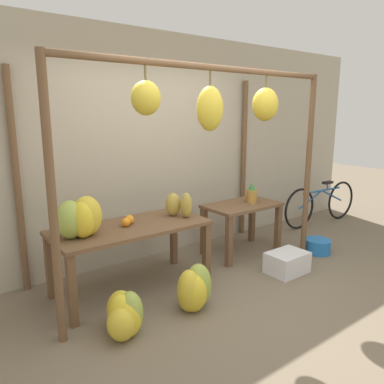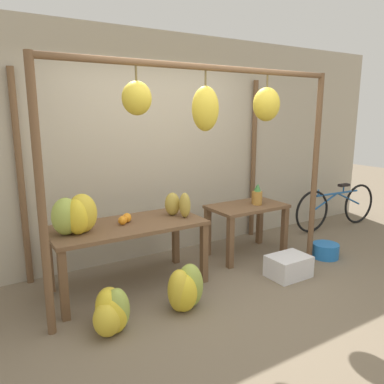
{
  "view_description": "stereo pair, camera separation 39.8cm",
  "coord_description": "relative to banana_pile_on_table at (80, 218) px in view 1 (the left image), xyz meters",
  "views": [
    {
      "loc": [
        -2.39,
        -2.44,
        1.83
      ],
      "look_at": [
        0.1,
        0.86,
        0.95
      ],
      "focal_mm": 35.0,
      "sensor_mm": 36.0,
      "label": 1
    },
    {
      "loc": [
        -2.06,
        -2.67,
        1.83
      ],
      "look_at": [
        0.1,
        0.86,
        0.95
      ],
      "focal_mm": 35.0,
      "sensor_mm": 36.0,
      "label": 2
    }
  ],
  "objects": [
    {
      "name": "ground_plane",
      "position": [
        1.22,
        -0.83,
        -0.88
      ],
      "size": [
        20.0,
        20.0,
        0.0
      ],
      "primitive_type": "plane",
      "color": "#756651"
    },
    {
      "name": "shop_wall_back",
      "position": [
        1.22,
        0.79,
        0.52
      ],
      "size": [
        8.0,
        0.08,
        2.8
      ],
      "color": "#B2A893",
      "rests_on": "ground_plane"
    },
    {
      "name": "stall_awning",
      "position": [
        1.27,
        -0.24,
        0.8
      ],
      "size": [
        3.23,
        1.31,
        2.28
      ],
      "color": "brown",
      "rests_on": "ground_plane"
    },
    {
      "name": "display_table_main",
      "position": [
        0.54,
        0.03,
        -0.27
      ],
      "size": [
        1.59,
        0.74,
        0.7
      ],
      "color": "brown",
      "rests_on": "ground_plane"
    },
    {
      "name": "display_table_side",
      "position": [
        2.2,
        0.11,
        -0.34
      ],
      "size": [
        0.99,
        0.58,
        0.67
      ],
      "color": "brown",
      "rests_on": "ground_plane"
    },
    {
      "name": "banana_pile_on_table",
      "position": [
        0.0,
        0.0,
        0.0
      ],
      "size": [
        0.51,
        0.42,
        0.38
      ],
      "color": "gold",
      "rests_on": "display_table_main"
    },
    {
      "name": "orange_pile",
      "position": [
        0.53,
        0.07,
        -0.13
      ],
      "size": [
        0.17,
        0.17,
        0.1
      ],
      "color": "orange",
      "rests_on": "display_table_main"
    },
    {
      "name": "pineapple_cluster",
      "position": [
        2.34,
        0.08,
        -0.1
      ],
      "size": [
        0.15,
        0.18,
        0.28
      ],
      "color": "#A3702D",
      "rests_on": "display_table_side"
    },
    {
      "name": "banana_pile_ground_left",
      "position": [
        0.09,
        -0.67,
        -0.7
      ],
      "size": [
        0.39,
        0.47,
        0.38
      ],
      "color": "#9EB247",
      "rests_on": "ground_plane"
    },
    {
      "name": "banana_pile_ground_right",
      "position": [
        0.79,
        -0.69,
        -0.68
      ],
      "size": [
        0.45,
        0.38,
        0.43
      ],
      "color": "#9EB247",
      "rests_on": "ground_plane"
    },
    {
      "name": "fruit_crate_white",
      "position": [
        2.17,
        -0.68,
        -0.75
      ],
      "size": [
        0.46,
        0.34,
        0.25
      ],
      "color": "silver",
      "rests_on": "ground_plane"
    },
    {
      "name": "blue_bucket",
      "position": [
        3.0,
        -0.52,
        -0.78
      ],
      "size": [
        0.33,
        0.33,
        0.19
      ],
      "color": "blue",
      "rests_on": "ground_plane"
    },
    {
      "name": "parked_bicycle",
      "position": [
        4.2,
        0.27,
        -0.53
      ],
      "size": [
        1.74,
        0.14,
        0.71
      ],
      "color": "black",
      "rests_on": "ground_plane"
    },
    {
      "name": "papaya_pile",
      "position": [
        1.12,
        0.01,
        -0.04
      ],
      "size": [
        0.25,
        0.33,
        0.28
      ],
      "color": "#B2993D",
      "rests_on": "display_table_main"
    }
  ]
}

